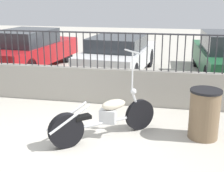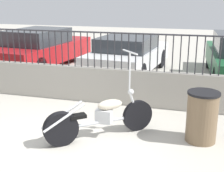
# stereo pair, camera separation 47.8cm
# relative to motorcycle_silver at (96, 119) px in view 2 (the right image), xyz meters

# --- Properties ---
(ground_plane) EXTENTS (40.00, 40.00, 0.00)m
(ground_plane) POSITION_rel_motorcycle_silver_xyz_m (-0.43, -0.56, -0.37)
(ground_plane) COLOR #B7B2A5
(low_wall) EXTENTS (10.64, 0.18, 0.83)m
(low_wall) POSITION_rel_motorcycle_silver_xyz_m (-0.43, 1.89, 0.05)
(low_wall) COLOR #9E998E
(low_wall) RESTS_ON ground_plane
(fence_railing) EXTENTS (10.64, 0.04, 0.83)m
(fence_railing) POSITION_rel_motorcycle_silver_xyz_m (-0.43, 1.89, 1.00)
(fence_railing) COLOR #2D2D33
(fence_railing) RESTS_ON low_wall
(motorcycle_silver) EXTENTS (1.66, 1.45, 1.52)m
(motorcycle_silver) POSITION_rel_motorcycle_silver_xyz_m (0.00, 0.00, 0.00)
(motorcycle_silver) COLOR black
(motorcycle_silver) RESTS_ON ground_plane
(trash_bin) EXTENTS (0.55, 0.55, 0.89)m
(trash_bin) POSITION_rel_motorcycle_silver_xyz_m (1.78, 0.41, 0.08)
(trash_bin) COLOR brown
(trash_bin) RESTS_ON ground_plane
(car_red) EXTENTS (2.17, 4.44, 1.34)m
(car_red) POSITION_rel_motorcycle_silver_xyz_m (-3.68, 4.89, 0.31)
(car_red) COLOR black
(car_red) RESTS_ON ground_plane
(car_white) EXTENTS (2.11, 4.09, 1.21)m
(car_white) POSITION_rel_motorcycle_silver_xyz_m (-0.54, 4.82, 0.26)
(car_white) COLOR black
(car_white) RESTS_ON ground_plane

